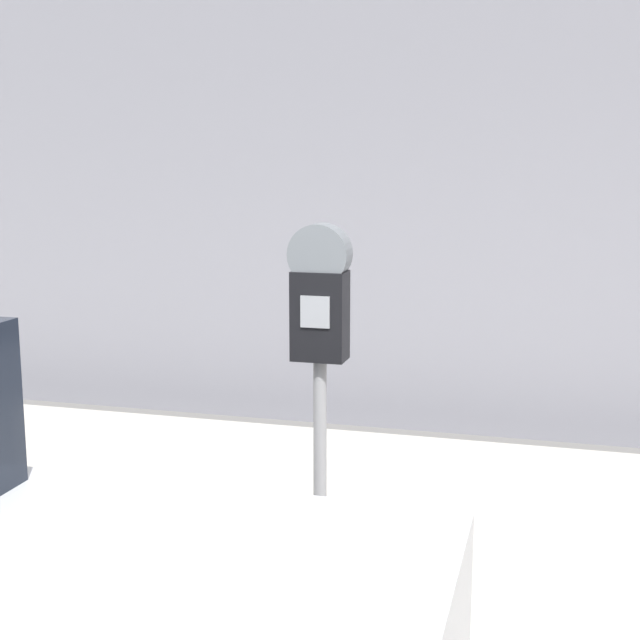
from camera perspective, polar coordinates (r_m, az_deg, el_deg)
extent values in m
cube|color=#BCB7AD|center=(4.57, 1.83, -13.32)|extent=(24.00, 2.80, 0.14)
cylinder|color=gray|center=(3.48, 0.00, -10.77)|extent=(0.05, 0.05, 1.02)
cube|color=black|center=(3.30, 0.00, 0.28)|extent=(0.20, 0.13, 0.33)
cube|color=gray|center=(3.23, -0.32, 0.52)|extent=(0.11, 0.01, 0.12)
cylinder|color=slate|center=(3.26, 0.00, 4.23)|extent=(0.22, 0.10, 0.22)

